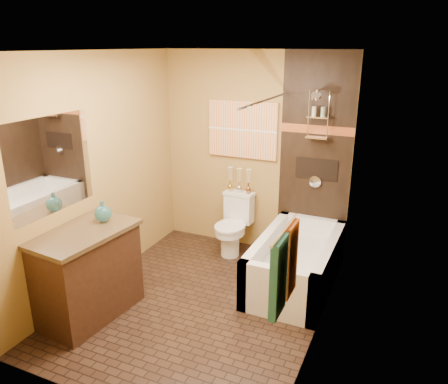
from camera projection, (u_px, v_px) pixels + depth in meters
The scene contains 23 objects.
floor at pixel (201, 302), 4.56m from camera, with size 3.00×3.00×0.00m, color black.
wall_left at pixel (98, 174), 4.62m from camera, with size 0.02×3.00×2.50m, color olive.
wall_right at pixel (325, 206), 3.69m from camera, with size 0.02×3.00×2.50m, color olive.
wall_back at pixel (254, 154), 5.45m from camera, with size 2.40×0.02×2.50m, color olive.
wall_front at pixel (94, 254), 2.86m from camera, with size 2.40×0.02×2.50m, color olive.
ceiling at pixel (196, 51), 3.75m from camera, with size 3.00×3.00×0.00m, color silver.
alcove_tile_back at pixel (315, 161), 5.14m from camera, with size 0.85×0.01×2.50m, color black.
alcove_tile_right at pixel (339, 182), 4.34m from camera, with size 0.01×1.50×2.50m, color black.
mosaic_band_back at pixel (317, 130), 5.01m from camera, with size 0.85×0.01×0.10m, color #9D351C.
mosaic_band_right at pixel (342, 146), 4.23m from camera, with size 0.01×1.50×0.10m, color #9D351C.
alcove_niche at pixel (316, 169), 5.16m from camera, with size 0.50×0.01×0.25m, color black.
shower_fixtures at pixel (317, 127), 4.90m from camera, with size 0.24×0.33×1.16m.
curtain_rod at pixel (267, 100), 4.40m from camera, with size 0.03×0.03×1.55m, color silver.
towel_bar at pixel (285, 229), 2.74m from camera, with size 0.02×0.02×0.55m, color silver.
towel_teal at pixel (278, 277), 2.71m from camera, with size 0.05×0.22×0.52m, color #1E5965.
towel_rust at pixel (290, 259), 2.93m from camera, with size 0.05×0.22×0.52m, color #97491B.
sunset_painting at pixel (242, 130), 5.39m from camera, with size 0.90×0.04×0.70m, color orange.
vanity_mirror at pixel (51, 165), 3.99m from camera, with size 0.01×1.00×0.90m, color white.
bathtub at pixel (296, 266), 4.82m from camera, with size 0.80×1.50×0.55m.
toilet at pixel (234, 224), 5.54m from camera, with size 0.40×0.58×0.76m.
vanity at pixel (86, 273), 4.23m from camera, with size 0.72×1.07×0.90m.
teal_bottle at pixel (103, 211), 4.26m from camera, with size 0.17×0.17×0.26m, color #24676C, non-canonical shape.
bud_vases at pixel (239, 179), 5.51m from camera, with size 0.32×0.07×0.31m.
Camera 1 is at (1.83, -3.50, 2.55)m, focal length 35.00 mm.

